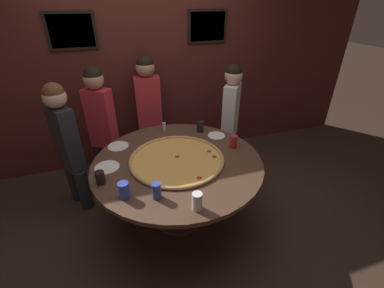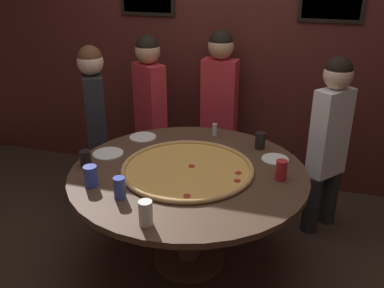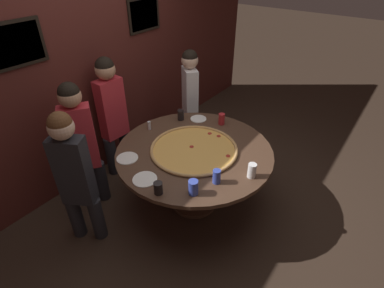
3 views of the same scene
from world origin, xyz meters
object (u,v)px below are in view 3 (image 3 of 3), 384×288
giant_pizza (194,149)px  white_plate_right_side (198,119)px  drink_cup_by_shaker (222,119)px  condiment_shaker (149,125)px  dining_table (194,160)px  diner_side_left (190,96)px  drink_cup_centre_back (158,188)px  drink_cup_far_left (252,171)px  diner_side_right (74,174)px  drink_cup_front_edge (193,187)px  drink_cup_near_right (181,115)px  diner_far_right (112,111)px  diner_centre_back (81,141)px  drink_cup_far_right (217,176)px  white_plate_beside_cup (145,179)px  white_plate_far_back (127,158)px

giant_pizza → white_plate_right_side: 0.64m
giant_pizza → drink_cup_by_shaker: size_ratio=6.79×
drink_cup_by_shaker → condiment_shaker: (-0.58, 0.59, -0.02)m
dining_table → diner_side_left: diner_side_left is taller
giant_pizza → drink_cup_centre_back: 0.70m
giant_pizza → condiment_shaker: (0.03, 0.64, 0.04)m
drink_cup_far_left → drink_cup_centre_back: size_ratio=1.27×
drink_cup_by_shaker → diner_side_right: 1.69m
drink_cup_front_edge → drink_cup_near_right: size_ratio=1.08×
drink_cup_centre_back → drink_cup_far_left: bearing=-39.0°
diner_side_right → white_plate_right_side: bearing=-129.7°
white_plate_right_side → diner_far_right: size_ratio=0.13×
diner_centre_back → condiment_shaker: bearing=-170.6°
dining_table → drink_cup_far_left: drink_cup_far_left is taller
drink_cup_far_left → drink_cup_by_shaker: bearing=48.1°
drink_cup_near_right → diner_far_right: 0.81m
white_plate_right_side → diner_centre_back: (-1.19, 0.62, 0.08)m
dining_table → drink_cup_far_right: size_ratio=11.95×
drink_cup_near_right → diner_side_left: size_ratio=0.09×
drink_cup_far_left → white_plate_right_side: size_ratio=0.73×
diner_side_right → diner_far_right: bearing=-89.1°
drink_cup_front_edge → white_plate_beside_cup: drink_cup_front_edge is taller
drink_cup_far_right → giant_pizza: bearing=58.0°
drink_cup_front_edge → drink_cup_far_right: (0.23, -0.08, -0.00)m
diner_far_right → dining_table: bearing=96.0°
condiment_shaker → diner_centre_back: 0.74m
giant_pizza → white_plate_far_back: size_ratio=4.25×
dining_table → diner_far_right: 1.18m
drink_cup_by_shaker → diner_side_left: size_ratio=0.09×
drink_cup_far_right → drink_cup_near_right: 1.17m
drink_cup_far_left → condiment_shaker: (0.06, 1.30, -0.02)m
drink_cup_far_right → diner_side_left: (1.19, 1.18, -0.01)m
white_plate_beside_cup → white_plate_far_back: 0.38m
diner_far_right → diner_side_right: bearing=34.3°
drink_cup_far_left → white_plate_right_side: (0.57, 0.99, -0.07)m
drink_cup_centre_back → drink_cup_near_right: (1.10, 0.63, 0.01)m
drink_cup_far_left → drink_cup_by_shaker: drink_cup_far_left is taller
giant_pizza → drink_cup_far_right: drink_cup_far_right is taller
diner_side_right → diner_far_right: size_ratio=0.95×
drink_cup_far_left → dining_table: bearing=86.8°
drink_cup_centre_back → drink_cup_front_edge: bearing=-54.5°
condiment_shaker → diner_side_left: size_ratio=0.07×
drink_cup_by_shaker → white_plate_far_back: (-1.11, 0.38, -0.06)m
drink_cup_far_left → drink_cup_front_edge: drink_cup_far_left is taller
drink_cup_far_right → diner_side_right: diner_side_right is taller
drink_cup_front_edge → drink_cup_by_shaker: 1.20m
white_plate_far_back → diner_far_right: bearing=57.9°
drink_cup_centre_back → diner_centre_back: size_ratio=0.08×
drink_cup_by_shaker → drink_cup_centre_back: (-1.29, -0.18, -0.01)m
diner_side_left → diner_far_right: bearing=-74.9°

